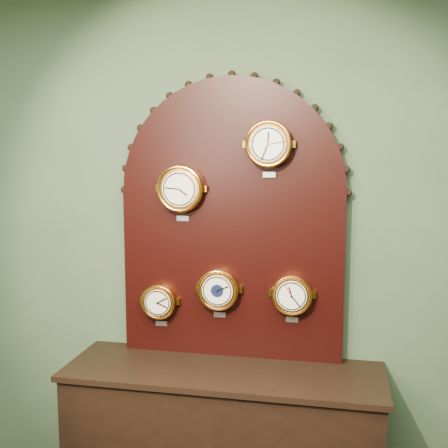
% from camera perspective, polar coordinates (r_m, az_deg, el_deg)
% --- Properties ---
extents(wall_back, '(4.00, 0.00, 4.00)m').
position_cam_1_polar(wall_back, '(3.06, 0.94, -2.74)').
color(wall_back, '#3D553A').
rests_on(wall_back, ground).
extents(shop_counter, '(1.60, 0.50, 0.80)m').
position_cam_1_polar(shop_counter, '(3.15, -0.08, -21.83)').
color(shop_counter, black).
rests_on(shop_counter, ground_plane).
extents(display_board, '(1.26, 0.06, 1.53)m').
position_cam_1_polar(display_board, '(2.98, 0.78, 1.37)').
color(display_board, black).
rests_on(display_board, shop_counter).
extents(roman_clock, '(0.25, 0.08, 0.30)m').
position_cam_1_polar(roman_clock, '(2.97, -4.44, 3.60)').
color(roman_clock, orange).
rests_on(roman_clock, display_board).
extents(arabic_clock, '(0.24, 0.08, 0.29)m').
position_cam_1_polar(arabic_clock, '(2.87, 4.58, 8.12)').
color(arabic_clock, orange).
rests_on(arabic_clock, display_board).
extents(hygrometer, '(0.20, 0.08, 0.25)m').
position_cam_1_polar(hygrometer, '(3.11, -6.62, -7.84)').
color(hygrometer, orange).
rests_on(hygrometer, display_board).
extents(barometer, '(0.23, 0.08, 0.28)m').
position_cam_1_polar(barometer, '(3.00, -0.57, -6.69)').
color(barometer, orange).
rests_on(barometer, display_board).
extents(tide_clock, '(0.21, 0.08, 0.26)m').
position_cam_1_polar(tide_clock, '(2.95, 6.95, -7.17)').
color(tide_clock, orange).
rests_on(tide_clock, display_board).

